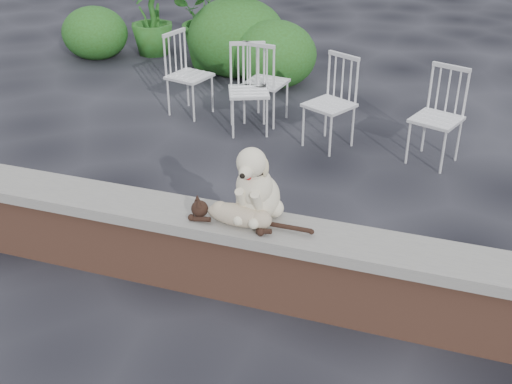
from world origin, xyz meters
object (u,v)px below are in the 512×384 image
(dog, at_px, (258,179))
(potted_plant_b, at_px, (151,16))
(cat, at_px, (239,214))
(chair_d, at_px, (437,118))
(chair_b, at_px, (329,103))
(chair_c, at_px, (266,81))
(chair_e, at_px, (189,75))
(chair_a, at_px, (249,90))
(potted_plant_a, at_px, (216,15))

(dog, relative_size, potted_plant_b, 0.49)
(cat, bearing_deg, chair_d, 70.96)
(chair_b, bearing_deg, chair_c, 177.79)
(chair_e, bearing_deg, chair_b, -88.89)
(chair_e, height_order, chair_d, same)
(chair_e, height_order, chair_b, same)
(chair_c, height_order, chair_b, same)
(dog, bearing_deg, potted_plant_b, 126.76)
(dog, relative_size, chair_a, 0.59)
(dog, relative_size, potted_plant_a, 0.39)
(cat, distance_m, chair_b, 2.67)
(chair_a, distance_m, chair_b, 0.91)
(chair_a, bearing_deg, potted_plant_b, 112.25)
(cat, relative_size, chair_b, 1.04)
(chair_e, distance_m, chair_a, 0.86)
(dog, bearing_deg, chair_d, 71.36)
(cat, relative_size, potted_plant_b, 0.87)
(potted_plant_a, relative_size, potted_plant_b, 1.26)
(potted_plant_b, bearing_deg, dog, -56.07)
(cat, bearing_deg, chair_a, 111.04)
(cat, xyz_separation_m, chair_c, (-0.83, 3.11, -0.19))
(chair_e, bearing_deg, chair_c, -71.97)
(chair_c, bearing_deg, potted_plant_b, -32.10)
(chair_c, distance_m, potted_plant_b, 3.11)
(chair_a, height_order, potted_plant_b, potted_plant_b)
(chair_a, distance_m, potted_plant_b, 3.27)
(dog, relative_size, chair_c, 0.59)
(chair_d, bearing_deg, chair_b, -162.98)
(dog, relative_size, chair_b, 0.59)
(dog, distance_m, chair_a, 2.83)
(chair_c, height_order, chair_a, same)
(chair_c, bearing_deg, chair_b, 158.46)
(dog, bearing_deg, chair_c, 109.91)
(chair_d, height_order, potted_plant_a, potted_plant_a)
(chair_e, distance_m, potted_plant_b, 2.54)
(chair_b, bearing_deg, potted_plant_b, 169.67)
(cat, distance_m, chair_e, 3.50)
(cat, xyz_separation_m, chair_b, (-0.01, 2.66, -0.19))
(dog, xyz_separation_m, cat, (-0.08, -0.15, -0.19))
(chair_d, relative_size, potted_plant_a, 0.66)
(chair_c, xyz_separation_m, chair_e, (-0.89, -0.07, 0.00))
(chair_c, distance_m, potted_plant_a, 2.18)
(chair_c, xyz_separation_m, potted_plant_a, (-1.29, 1.74, 0.24))
(chair_b, relative_size, potted_plant_b, 0.84)
(chair_e, bearing_deg, chair_a, -94.90)
(chair_d, bearing_deg, chair_a, -165.15)
(chair_e, bearing_deg, cat, -136.80)
(chair_b, distance_m, potted_plant_b, 4.03)
(chair_c, bearing_deg, chair_a, 83.70)
(cat, height_order, chair_b, chair_b)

